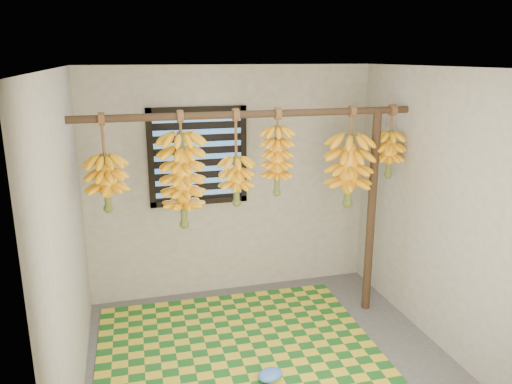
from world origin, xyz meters
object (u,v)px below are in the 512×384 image
object	(u,v)px
banana_bunch_b	(183,181)
banana_bunch_e	(349,170)
plastic_bag	(270,375)
banana_bunch_f	(389,154)
woven_mat	(237,345)
banana_bunch_c	(236,180)
banana_bunch_a	(107,183)
support_post	(371,214)
banana_bunch_d	(277,161)

from	to	relation	value
banana_bunch_b	banana_bunch_e	size ratio (longest dim) A/B	1.08
plastic_bag	banana_bunch_f	size ratio (longest dim) A/B	0.31
plastic_bag	banana_bunch_e	size ratio (longest dim) A/B	0.23
woven_mat	banana_bunch_e	world-z (taller)	banana_bunch_e
plastic_bag	banana_bunch_e	xyz separation A→B (m)	(1.03, 0.88, 1.40)
banana_bunch_c	banana_bunch_a	bearing A→B (deg)	180.00
support_post	banana_bunch_e	world-z (taller)	banana_bunch_e
banana_bunch_b	banana_bunch_c	world-z (taller)	same
support_post	banana_bunch_b	bearing A→B (deg)	180.00
plastic_bag	banana_bunch_c	size ratio (longest dim) A/B	0.25
support_post	banana_bunch_c	size ratio (longest dim) A/B	2.36
banana_bunch_b	banana_bunch_c	bearing A→B (deg)	0.00
banana_bunch_b	banana_bunch_c	xyz separation A→B (m)	(0.47, 0.00, -0.03)
support_post	banana_bunch_e	bearing A→B (deg)	180.00
woven_mat	banana_bunch_b	distance (m)	1.54
banana_bunch_c	banana_bunch_e	world-z (taller)	same
support_post	plastic_bag	xyz separation A→B (m)	(-1.29, -0.88, -0.95)
woven_mat	banana_bunch_b	bearing A→B (deg)	138.56
banana_bunch_f	banana_bunch_c	bearing A→B (deg)	180.00
banana_bunch_d	banana_bunch_e	world-z (taller)	same
plastic_bag	woven_mat	bearing A→B (deg)	104.71
support_post	banana_bunch_d	world-z (taller)	banana_bunch_d
banana_bunch_a	banana_bunch_e	bearing A→B (deg)	0.00
banana_bunch_c	banana_bunch_d	size ratio (longest dim) A/B	1.08
support_post	banana_bunch_f	distance (m)	0.61
banana_bunch_a	banana_bunch_c	distance (m)	1.09
woven_mat	banana_bunch_c	world-z (taller)	banana_bunch_c
banana_bunch_b	support_post	bearing A→B (deg)	0.00
banana_bunch_c	banana_bunch_f	distance (m)	1.50
woven_mat	banana_bunch_d	xyz separation A→B (m)	(0.47, 0.33, 1.58)
woven_mat	banana_bunch_b	world-z (taller)	banana_bunch_b
banana_bunch_e	banana_bunch_c	bearing A→B (deg)	180.00
plastic_bag	banana_bunch_f	xyz separation A→B (m)	(1.44, 0.88, 1.53)
plastic_bag	banana_bunch_b	world-z (taller)	banana_bunch_b
banana_bunch_b	banana_bunch_d	distance (m)	0.85
banana_bunch_b	banana_bunch_d	size ratio (longest dim) A/B	1.29
support_post	banana_bunch_f	bearing A→B (deg)	0.00
support_post	banana_bunch_d	distance (m)	1.13
plastic_bag	banana_bunch_a	world-z (taller)	banana_bunch_a
banana_bunch_b	banana_bunch_f	xyz separation A→B (m)	(1.96, 0.00, 0.13)
woven_mat	plastic_bag	distance (m)	0.57
support_post	banana_bunch_d	size ratio (longest dim) A/B	2.56
banana_bunch_a	banana_bunch_f	world-z (taller)	same
support_post	banana_bunch_d	bearing A→B (deg)	-180.00
banana_bunch_e	banana_bunch_f	xyz separation A→B (m)	(0.41, 0.00, 0.14)
banana_bunch_d	banana_bunch_c	bearing A→B (deg)	180.00
support_post	plastic_bag	distance (m)	1.82
support_post	banana_bunch_a	world-z (taller)	banana_bunch_a
banana_bunch_b	banana_bunch_d	xyz separation A→B (m)	(0.84, -0.00, 0.13)
banana_bunch_a	banana_bunch_b	size ratio (longest dim) A/B	0.81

